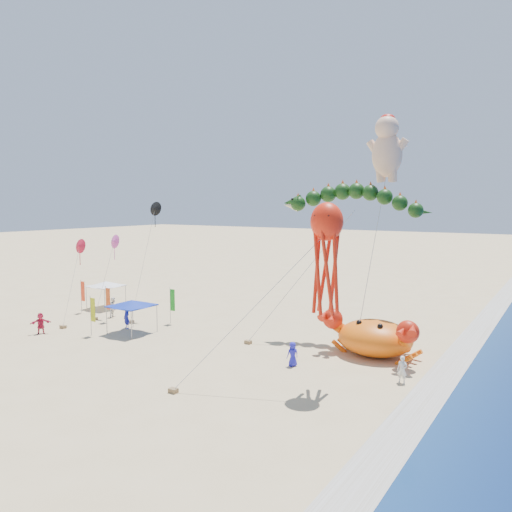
# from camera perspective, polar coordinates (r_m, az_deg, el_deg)

# --- Properties ---
(ground) EXTENTS (320.00, 320.00, 0.00)m
(ground) POSITION_cam_1_polar(r_m,az_deg,el_deg) (36.28, 0.97, -10.73)
(ground) COLOR #D1B784
(ground) RESTS_ON ground
(foam_strip) EXTENTS (320.00, 320.00, 0.00)m
(foam_strip) POSITION_cam_1_polar(r_m,az_deg,el_deg) (31.98, 20.14, -13.41)
(foam_strip) COLOR silver
(foam_strip) RESTS_ON ground
(crab_inflatable) EXTENTS (7.03, 4.97, 3.08)m
(crab_inflatable) POSITION_cam_1_polar(r_m,az_deg,el_deg) (35.60, 13.40, -8.95)
(crab_inflatable) COLOR orange
(crab_inflatable) RESTS_ON ground
(dragon_kite) EXTENTS (11.58, 7.49, 11.64)m
(dragon_kite) POSITION_cam_1_polar(r_m,az_deg,el_deg) (38.47, 10.99, 5.89)
(dragon_kite) COLOR #11330E
(dragon_kite) RESTS_ON ground
(cherub_kite) EXTENTS (2.34, 6.11, 17.26)m
(cherub_kite) POSITION_cam_1_polar(r_m,az_deg,el_deg) (40.50, 14.74, 12.02)
(cherub_kite) COLOR #FFC59B
(cherub_kite) RESTS_ON ground
(octopus_kite) EXTENTS (7.82, 6.44, 10.52)m
(octopus_kite) POSITION_cam_1_polar(r_m,az_deg,el_deg) (28.07, 7.99, 0.71)
(octopus_kite) COLOR red
(octopus_kite) RESTS_ON ground
(canopy_blue) EXTENTS (3.35, 3.35, 2.71)m
(canopy_blue) POSITION_cam_1_polar(r_m,az_deg,el_deg) (41.62, -14.02, -5.26)
(canopy_blue) COLOR gray
(canopy_blue) RESTS_ON ground
(canopy_white) EXTENTS (3.21, 3.21, 2.71)m
(canopy_white) POSITION_cam_1_polar(r_m,az_deg,el_deg) (52.20, -16.79, -3.08)
(canopy_white) COLOR gray
(canopy_white) RESTS_ON ground
(feather_flags) EXTENTS (10.80, 6.46, 3.20)m
(feather_flags) POSITION_cam_1_polar(r_m,az_deg,el_deg) (45.53, -15.98, -4.91)
(feather_flags) COLOR gray
(feather_flags) RESTS_ON ground
(beachgoers) EXTENTS (28.77, 8.62, 1.85)m
(beachgoers) POSITION_cam_1_polar(r_m,az_deg,el_deg) (41.42, -14.01, -7.54)
(beachgoers) COLOR #BF1E41
(beachgoers) RESTS_ON ground
(small_kites) EXTENTS (5.73, 8.40, 10.67)m
(small_kites) POSITION_cam_1_polar(r_m,az_deg,el_deg) (46.63, -15.86, 1.66)
(small_kites) COLOR black
(small_kites) RESTS_ON ground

